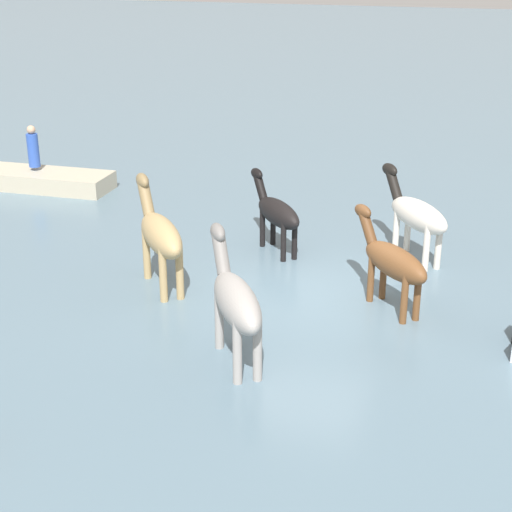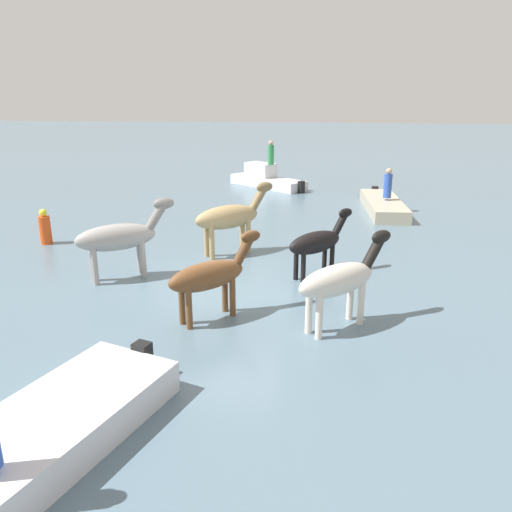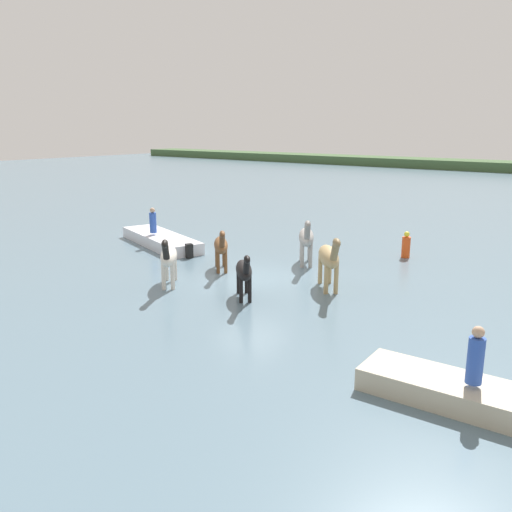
{
  "view_description": "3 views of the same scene",
  "coord_description": "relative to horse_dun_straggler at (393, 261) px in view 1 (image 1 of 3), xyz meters",
  "views": [
    {
      "loc": [
        -3.46,
        13.83,
        6.58
      ],
      "look_at": [
        0.86,
        0.69,
        1.01
      ],
      "focal_mm": 54.91,
      "sensor_mm": 36.0,
      "label": 1
    },
    {
      "loc": [
        -11.38,
        -2.14,
        4.62
      ],
      "look_at": [
        0.14,
        -0.65,
        0.87
      ],
      "focal_mm": 35.4,
      "sensor_mm": 36.0,
      "label": 2
    },
    {
      "loc": [
        11.84,
        -15.03,
        5.53
      ],
      "look_at": [
        -0.48,
        0.82,
        0.61
      ],
      "focal_mm": 37.27,
      "sensor_mm": 36.0,
      "label": 3
    }
  ],
  "objects": [
    {
      "name": "horse_gray_outer",
      "position": [
        2.94,
        -2.19,
        -0.05
      ],
      "size": [
        1.78,
        1.8,
        1.7
      ],
      "rotation": [
        0.0,
        0.0,
        5.49
      ],
      "color": "black",
      "rests_on": "ground_plane"
    },
    {
      "name": "horse_rear_stallion",
      "position": [
        4.6,
        0.41,
        0.15
      ],
      "size": [
        2.04,
        2.29,
        2.07
      ],
      "rotation": [
        0.0,
        0.0,
        5.42
      ],
      "color": "tan",
      "rests_on": "ground_plane"
    },
    {
      "name": "horse_dun_straggler",
      "position": [
        0.0,
        0.0,
        0.0
      ],
      "size": [
        1.87,
        1.89,
        1.79
      ],
      "rotation": [
        0.0,
        0.0,
        5.49
      ],
      "color": "brown",
      "rests_on": "ground_plane"
    },
    {
      "name": "person_helmsman_aft",
      "position": [
        10.99,
        -4.9,
        0.16
      ],
      "size": [
        0.32,
        0.32,
        1.19
      ],
      "color": "#2D51B2",
      "rests_on": "boat_tender_starboard"
    },
    {
      "name": "horse_mid_herd",
      "position": [
        2.13,
        2.83,
        0.13
      ],
      "size": [
        1.81,
        2.38,
        2.03
      ],
      "rotation": [
        0.0,
        0.0,
        5.31
      ],
      "color": "#9E9993",
      "rests_on": "ground_plane"
    },
    {
      "name": "horse_chestnut_trailing",
      "position": [
        -0.09,
        -2.68,
        0.07
      ],
      "size": [
        1.93,
        2.08,
        1.91
      ],
      "rotation": [
        0.0,
        0.0,
        5.45
      ],
      "color": "silver",
      "rests_on": "ground_plane"
    },
    {
      "name": "boat_tender_starboard",
      "position": [
        11.13,
        -4.8,
        -0.81
      ],
      "size": [
        5.01,
        1.57,
        0.74
      ],
      "rotation": [
        0.0,
        0.0,
        3.19
      ],
      "color": "#B7AD93",
      "rests_on": "ground_plane"
    },
    {
      "name": "ground_plane",
      "position": [
        1.65,
        -0.09,
        -0.99
      ],
      "size": [
        150.96,
        150.96,
        0.0
      ],
      "primitive_type": "plane",
      "color": "slate"
    }
  ]
}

